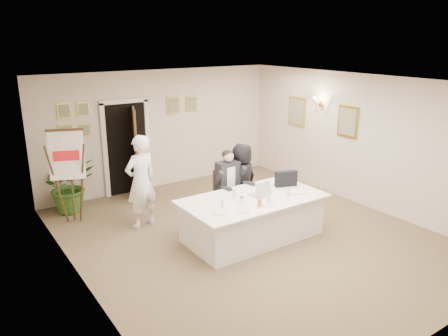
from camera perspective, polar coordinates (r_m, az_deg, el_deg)
name	(u,v)px	position (r m, az deg, el deg)	size (l,w,h in m)	color
floor	(249,236)	(8.17, 3.23, -8.81)	(7.00, 7.00, 0.00)	brown
ceiling	(251,82)	(7.40, 3.59, 11.13)	(6.00, 7.00, 0.02)	white
wall_back	(161,129)	(10.57, -8.26, 5.04)	(6.00, 0.10, 2.80)	beige
wall_front	(440,235)	(5.50, 26.38, -7.85)	(6.00, 0.10, 2.80)	beige
wall_left	(78,197)	(6.38, -18.55, -3.60)	(0.10, 7.00, 2.80)	beige
wall_right	(362,141)	(9.74, 17.58, 3.40)	(0.10, 7.00, 2.80)	beige
doorway	(130,150)	(10.15, -12.19, 2.26)	(1.14, 0.86, 2.20)	black
pictures_back_wall	(129,114)	(10.15, -12.37, 6.91)	(3.40, 0.06, 0.80)	gold
pictures_right_wall	(320,116)	(10.41, 12.49, 6.60)	(0.06, 2.20, 0.80)	gold
wall_sconce	(319,102)	(10.31, 12.34, 8.48)	(0.20, 0.30, 0.24)	#CB8241
conference_table	(253,217)	(7.95, 3.77, -6.47)	(2.57, 1.37, 0.78)	white
seated_man	(229,185)	(8.60, 0.65, -2.23)	(0.62, 0.66, 1.44)	black
flip_chart	(70,181)	(8.89, -19.45, -1.65)	(0.67, 0.52, 1.86)	#322410
standing_man	(141,182)	(8.38, -10.79, -1.77)	(0.66, 0.43, 1.80)	white
standing_woman	(242,180)	(8.83, 2.35, -1.53)	(0.73, 0.48, 1.50)	black
potted_palm	(69,185)	(9.60, -19.55, -2.13)	(1.03, 0.89, 1.14)	#2F5C1E
laptop	(259,187)	(7.92, 4.62, -2.53)	(0.34, 0.36, 0.28)	#B7BABC
laptop_bag	(286,179)	(8.41, 8.09, -1.39)	(0.43, 0.12, 0.30)	black
paper_stack	(295,192)	(8.12, 9.32, -3.13)	(0.33, 0.23, 0.03)	white
plate_left	(220,213)	(7.13, -0.56, -5.86)	(0.24, 0.24, 0.01)	white
plate_mid	(244,210)	(7.23, 2.64, -5.53)	(0.23, 0.23, 0.01)	white
plate_near	(268,205)	(7.48, 5.76, -4.83)	(0.23, 0.23, 0.01)	white
glass_a	(223,203)	(7.35, -0.19, -4.62)	(0.06, 0.06, 0.14)	silver
glass_b	(269,198)	(7.59, 5.90, -3.98)	(0.07, 0.07, 0.14)	silver
glass_c	(288,192)	(7.94, 8.37, -3.14)	(0.07, 0.07, 0.14)	silver
glass_d	(235,193)	(7.82, 1.39, -3.28)	(0.07, 0.07, 0.14)	silver
oj_glass	(259,203)	(7.41, 4.66, -4.54)	(0.07, 0.07, 0.13)	orange
steel_jug	(242,200)	(7.53, 2.32, -4.20)	(0.08, 0.08, 0.11)	silver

